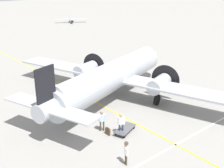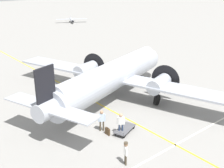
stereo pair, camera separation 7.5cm
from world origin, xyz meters
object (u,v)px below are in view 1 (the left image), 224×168
passenger_boarding (121,121)px  suitcase_near_door (108,131)px  ramp_agent (102,118)px  airliner_main (114,75)px  light_aircraft_distant (71,20)px  baggage_cart (125,129)px  crew_foreground (126,151)px

passenger_boarding → suitcase_near_door: bearing=-177.3°
ramp_agent → airliner_main: bearing=69.5°
airliner_main → light_aircraft_distant: (50.21, -25.88, -1.79)m
airliner_main → baggage_cart: size_ratio=10.71×
crew_foreground → baggage_cart: crew_foreground is taller
passenger_boarding → light_aircraft_distant: passenger_boarding is taller
baggage_cart → light_aircraft_distant: light_aircraft_distant is taller
baggage_cart → crew_foreground: bearing=-151.4°
airliner_main → light_aircraft_distant: size_ratio=3.08×
airliner_main → crew_foreground: 11.44m
suitcase_near_door → light_aircraft_distant: 63.69m
airliner_main → ramp_agent: 7.06m
passenger_boarding → light_aircraft_distant: bearing=99.1°
suitcase_near_door → light_aircraft_distant: light_aircraft_distant is taller
passenger_boarding → ramp_agent: (1.39, 0.86, -0.01)m
suitcase_near_door → baggage_cart: (-0.58, -1.35, -0.02)m
ramp_agent → baggage_cart: (-1.36, -1.32, -0.86)m
passenger_boarding → light_aircraft_distant: (56.21, -30.18, -0.37)m
crew_foreground → suitcase_near_door: crew_foreground is taller
suitcase_near_door → crew_foreground: bearing=158.9°
crew_foreground → suitcase_near_door: bearing=-170.4°
ramp_agent → passenger_boarding: bearing=-30.6°
light_aircraft_distant → ramp_agent: bearing=-2.8°
suitcase_near_door → baggage_cart: 1.47m
crew_foreground → suitcase_near_door: 4.15m
light_aircraft_distant → passenger_boarding: bearing=-1.6°
airliner_main → suitcase_near_door: size_ratio=41.56×
suitcase_near_door → baggage_cart: suitcase_near_door is taller
airliner_main → ramp_agent: (-4.61, 5.16, -1.43)m
airliner_main → passenger_boarding: airliner_main is taller
airliner_main → crew_foreground: size_ratio=15.24×
crew_foreground → passenger_boarding: bearing=174.3°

